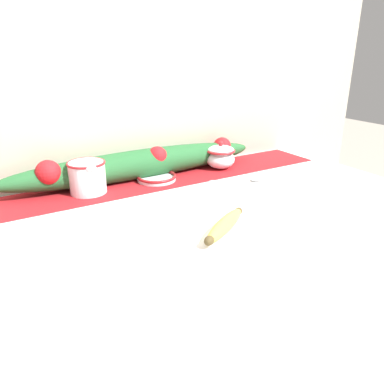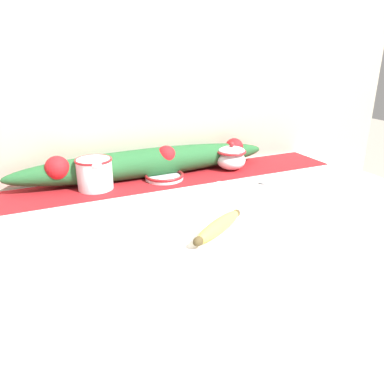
{
  "view_description": "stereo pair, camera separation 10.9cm",
  "coord_description": "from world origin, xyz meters",
  "px_view_note": "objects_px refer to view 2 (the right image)",
  "views": [
    {
      "loc": [
        -0.49,
        -0.92,
        1.32
      ],
      "look_at": [
        0.03,
        -0.04,
        0.93
      ],
      "focal_mm": 35.0,
      "sensor_mm": 36.0,
      "label": 1
    },
    {
      "loc": [
        -0.39,
        -0.97,
        1.32
      ],
      "look_at": [
        0.03,
        -0.04,
        0.93
      ],
      "focal_mm": 35.0,
      "sensor_mm": 36.0,
      "label": 2
    }
  ],
  "objects_px": {
    "small_dish": "(164,176)",
    "spoon": "(260,182)",
    "sugar_bowl": "(231,157)",
    "banana": "(218,226)",
    "cream_pitcher": "(95,173)"
  },
  "relations": [
    {
      "from": "small_dish",
      "to": "spoon",
      "type": "relative_size",
      "value": 0.83
    },
    {
      "from": "small_dish",
      "to": "banana",
      "type": "height_order",
      "value": "banana"
    },
    {
      "from": "small_dish",
      "to": "banana",
      "type": "relative_size",
      "value": 0.7
    },
    {
      "from": "small_dish",
      "to": "spoon",
      "type": "distance_m",
      "value": 0.34
    },
    {
      "from": "small_dish",
      "to": "banana",
      "type": "xyz_separation_m",
      "value": [
        -0.02,
        -0.45,
        0.01
      ]
    },
    {
      "from": "sugar_bowl",
      "to": "small_dish",
      "type": "bearing_deg",
      "value": -179.34
    },
    {
      "from": "cream_pitcher",
      "to": "sugar_bowl",
      "type": "height_order",
      "value": "sugar_bowl"
    },
    {
      "from": "cream_pitcher",
      "to": "spoon",
      "type": "height_order",
      "value": "cream_pitcher"
    },
    {
      "from": "cream_pitcher",
      "to": "small_dish",
      "type": "relative_size",
      "value": 1.0
    },
    {
      "from": "sugar_bowl",
      "to": "banana",
      "type": "xyz_separation_m",
      "value": [
        -0.3,
        -0.45,
        -0.03
      ]
    },
    {
      "from": "cream_pitcher",
      "to": "small_dish",
      "type": "xyz_separation_m",
      "value": [
        0.24,
        -0.0,
        -0.05
      ]
    },
    {
      "from": "banana",
      "to": "sugar_bowl",
      "type": "bearing_deg",
      "value": 56.66
    },
    {
      "from": "small_dish",
      "to": "banana",
      "type": "distance_m",
      "value": 0.45
    },
    {
      "from": "small_dish",
      "to": "spoon",
      "type": "xyz_separation_m",
      "value": [
        0.29,
        -0.17,
        -0.01
      ]
    },
    {
      "from": "banana",
      "to": "spoon",
      "type": "distance_m",
      "value": 0.41
    }
  ]
}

